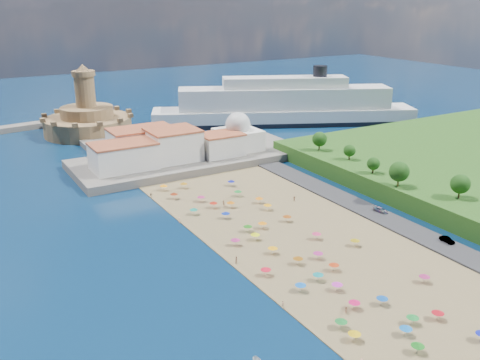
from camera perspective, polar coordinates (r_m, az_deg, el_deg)
ground at (r=144.72m, az=3.66°, el=-6.05°), size 700.00×700.00×0.00m
terrace at (r=208.52m, az=-5.25°, el=2.29°), size 90.00×36.00×3.00m
jetty at (r=232.84m, az=-13.88°, el=3.51°), size 18.00×70.00×2.40m
waterfront_buildings at (r=202.41m, az=-8.73°, el=3.51°), size 57.00×29.00×11.00m
domed_building at (r=213.74m, az=-0.22°, el=4.87°), size 16.00×16.00×15.00m
fortress at (r=259.73m, az=-15.94°, el=6.16°), size 40.00×40.00×32.40m
cruise_ship at (r=271.42m, az=4.75°, el=7.76°), size 128.10×73.80×28.87m
beach_parasols at (r=135.23m, az=5.38°, el=-6.97°), size 31.43×116.36×2.20m
beachgoers at (r=140.29m, az=1.23°, el=-6.36°), size 39.25×97.42×1.88m
parked_cars at (r=153.08m, az=19.33°, el=-5.14°), size 2.59×42.17×1.38m
hillside_trees at (r=165.70m, az=19.87°, el=-0.08°), size 13.47×107.59×7.88m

